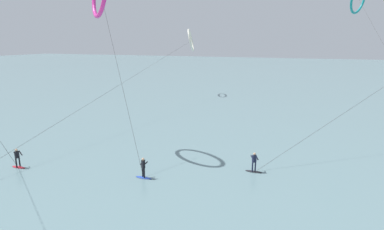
# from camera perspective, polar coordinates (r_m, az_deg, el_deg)

# --- Properties ---
(sea_water) EXTENTS (400.00, 200.00, 0.08)m
(sea_water) POSITION_cam_1_polar(r_m,az_deg,el_deg) (107.24, 16.53, 7.01)
(sea_water) COLOR slate
(sea_water) RESTS_ON ground
(surfer_cobalt) EXTENTS (1.40, 0.71, 1.70)m
(surfer_cobalt) POSITION_cam_1_polar(r_m,az_deg,el_deg) (25.77, -8.74, -9.63)
(surfer_cobalt) COLOR #2647B7
(surfer_cobalt) RESTS_ON ground
(surfer_crimson) EXTENTS (1.40, 0.64, 1.70)m
(surfer_crimson) POSITION_cam_1_polar(r_m,az_deg,el_deg) (31.29, -28.89, -7.01)
(surfer_crimson) COLOR red
(surfer_crimson) RESTS_ON ground
(surfer_charcoal) EXTENTS (1.40, 0.73, 1.70)m
(surfer_charcoal) POSITION_cam_1_polar(r_m,az_deg,el_deg) (27.08, 11.11, -8.56)
(surfer_charcoal) COLOR black
(surfer_charcoal) RESTS_ON ground
(kite_ivory) EXTENTS (2.50, 52.17, 13.01)m
(kite_ivory) POSITION_cam_1_polar(r_m,az_deg,el_deg) (63.93, -0.25, 13.30)
(kite_ivory) COLOR silver
(kite_ivory) RESTS_ON ground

